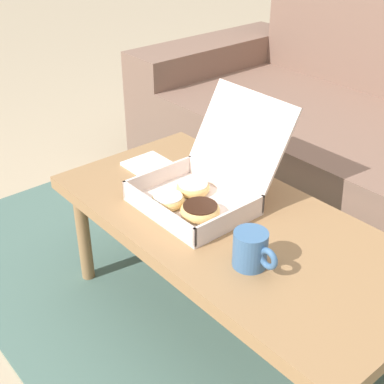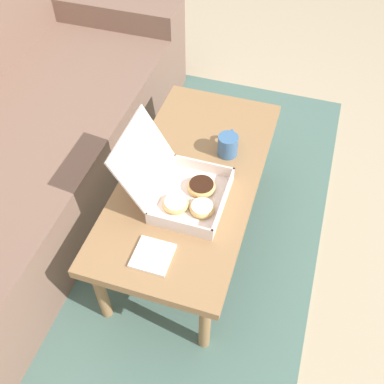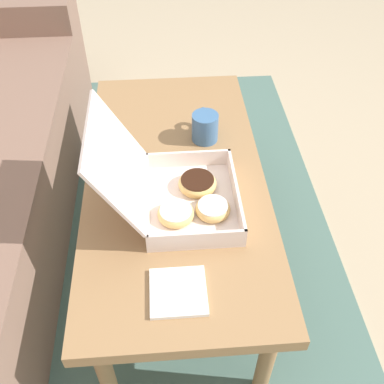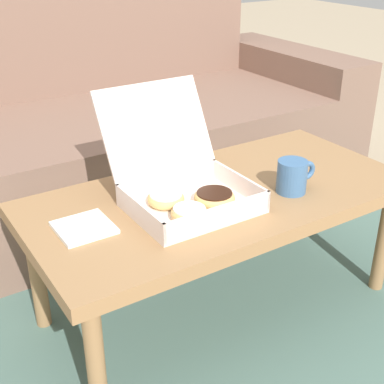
% 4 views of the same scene
% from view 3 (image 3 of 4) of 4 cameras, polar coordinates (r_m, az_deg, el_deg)
% --- Properties ---
extents(ground_plane, '(12.00, 12.00, 0.00)m').
position_cam_3_polar(ground_plane, '(1.65, -3.54, -8.28)').
color(ground_plane, tan).
extents(area_rug, '(2.39, 1.87, 0.01)m').
position_cam_3_polar(area_rug, '(1.68, -13.94, -8.57)').
color(area_rug, '#4C6B60').
rests_on(area_rug, ground_plane).
extents(coffee_table, '(1.10, 0.53, 0.41)m').
position_cam_3_polar(coffee_table, '(1.38, -2.13, 0.88)').
color(coffee_table, '#997047').
rests_on(coffee_table, ground_plane).
extents(pastry_box, '(0.32, 0.38, 0.29)m').
position_cam_3_polar(pastry_box, '(1.22, -1.66, -0.01)').
color(pastry_box, silver).
rests_on(pastry_box, coffee_table).
extents(coffee_mug, '(0.13, 0.08, 0.09)m').
position_cam_3_polar(coffee_mug, '(1.46, 1.65, 8.31)').
color(coffee_mug, '#3D6693').
rests_on(coffee_mug, coffee_table).
extents(napkin_stack, '(0.13, 0.13, 0.01)m').
position_cam_3_polar(napkin_stack, '(1.08, -1.76, -12.55)').
color(napkin_stack, white).
rests_on(napkin_stack, coffee_table).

